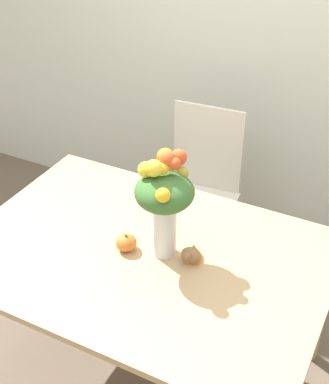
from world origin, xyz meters
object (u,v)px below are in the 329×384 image
object	(u,v)px
turkey_figurine	(193,253)
dining_chair_near_window	(199,192)
flower_vase	(164,197)
pumpkin	(126,243)

from	to	relation	value
turkey_figurine	dining_chair_near_window	size ratio (longest dim) A/B	0.12
dining_chair_near_window	flower_vase	bearing A→B (deg)	-80.21
flower_vase	turkey_figurine	xyz separation A→B (m)	(0.12, 0.01, -0.23)
flower_vase	pumpkin	xyz separation A→B (m)	(-0.15, -0.06, -0.23)
flower_vase	dining_chair_near_window	size ratio (longest dim) A/B	0.47
flower_vase	pumpkin	bearing A→B (deg)	-157.96
pumpkin	turkey_figurine	world-z (taller)	pumpkin
flower_vase	pumpkin	size ratio (longest dim) A/B	5.32
flower_vase	turkey_figurine	world-z (taller)	flower_vase
pumpkin	dining_chair_near_window	size ratio (longest dim) A/B	0.09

